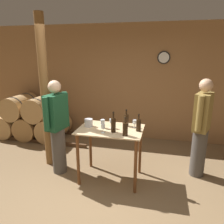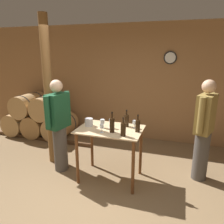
% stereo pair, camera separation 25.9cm
% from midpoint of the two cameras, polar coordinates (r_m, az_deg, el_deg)
% --- Properties ---
extents(ground_plane, '(14.00, 14.00, 0.00)m').
position_cam_midpoint_polar(ground_plane, '(3.22, -4.46, -24.58)').
color(ground_plane, brown).
extents(back_wall, '(8.40, 0.08, 2.70)m').
position_cam_midpoint_polar(back_wall, '(5.24, 7.23, 7.49)').
color(back_wall, '#996B42').
rests_on(back_wall, ground_plane).
extents(barrel_rack, '(3.09, 0.87, 1.06)m').
position_cam_midpoint_polar(barrel_rack, '(5.81, -17.16, -1.26)').
color(barrel_rack, '#4C331E').
rests_on(barrel_rack, ground_plane).
extents(tasting_table, '(1.02, 0.71, 0.89)m').
position_cam_midpoint_polar(tasting_table, '(3.54, 1.61, -7.09)').
color(tasting_table, '#D1B284').
rests_on(tasting_table, ground_plane).
extents(wooden_post, '(0.16, 0.16, 2.70)m').
position_cam_midpoint_polar(wooden_post, '(4.08, -14.49, 4.84)').
color(wooden_post, brown).
rests_on(wooden_post, ground_plane).
extents(wine_bottle_far_left, '(0.08, 0.08, 0.32)m').
position_cam_midpoint_polar(wine_bottle_far_left, '(3.29, 2.28, -3.36)').
color(wine_bottle_far_left, black).
rests_on(wine_bottle_far_left, tasting_table).
extents(wine_bottle_left, '(0.08, 0.08, 0.28)m').
position_cam_midpoint_polar(wine_bottle_left, '(3.57, 5.87, -2.16)').
color(wine_bottle_left, black).
rests_on(wine_bottle_left, tasting_table).
extents(wine_bottle_center, '(0.08, 0.08, 0.28)m').
position_cam_midpoint_polar(wine_bottle_center, '(3.17, 5.29, -4.49)').
color(wine_bottle_center, black).
rests_on(wine_bottle_center, tasting_table).
extents(wine_bottle_right, '(0.07, 0.07, 0.27)m').
position_cam_midpoint_polar(wine_bottle_right, '(3.36, 8.93, -3.49)').
color(wine_bottle_right, black).
rests_on(wine_bottle_right, tasting_table).
extents(wine_glass_near_left, '(0.07, 0.07, 0.14)m').
position_cam_midpoint_polar(wine_glass_near_left, '(3.50, -0.38, -2.59)').
color(wine_glass_near_left, silver).
rests_on(wine_glass_near_left, tasting_table).
extents(wine_glass_near_center, '(0.06, 0.06, 0.13)m').
position_cam_midpoint_polar(wine_glass_near_center, '(3.29, -0.46, -3.88)').
color(wine_glass_near_center, silver).
rests_on(wine_glass_near_center, tasting_table).
extents(wine_glass_near_right, '(0.06, 0.06, 0.15)m').
position_cam_midpoint_polar(wine_glass_near_right, '(3.48, 1.87, -2.45)').
color(wine_glass_near_right, silver).
rests_on(wine_glass_near_right, tasting_table).
extents(wine_glass_far_side, '(0.06, 0.06, 0.13)m').
position_cam_midpoint_polar(wine_glass_far_side, '(3.51, 8.01, -2.81)').
color(wine_glass_far_side, silver).
rests_on(wine_glass_far_side, tasting_table).
extents(ice_bucket, '(0.13, 0.13, 0.13)m').
position_cam_midpoint_polar(ice_bucket, '(3.60, -4.00, -2.69)').
color(ice_bucket, silver).
rests_on(ice_bucket, tasting_table).
extents(person_host, '(0.34, 0.56, 1.67)m').
position_cam_midpoint_polar(person_host, '(3.83, 24.71, -4.08)').
color(person_host, '#4C4742').
rests_on(person_host, ground_plane).
extents(person_visitor_with_scarf, '(0.29, 0.58, 1.63)m').
position_cam_midpoint_polar(person_visitor_with_scarf, '(3.84, -11.84, -3.23)').
color(person_visitor_with_scarf, '#4C4742').
rests_on(person_visitor_with_scarf, ground_plane).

